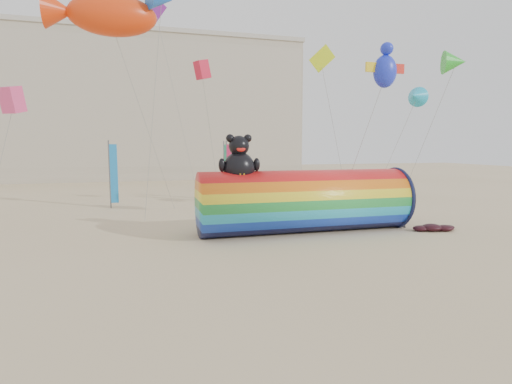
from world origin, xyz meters
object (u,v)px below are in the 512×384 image
object	(u,v)px
windsock_assembly	(304,199)
kite_handler	(403,212)
hotel_building	(94,108)
fabric_bundle	(434,228)

from	to	relation	value
windsock_assembly	kite_handler	bearing A→B (deg)	-6.20
hotel_building	kite_handler	world-z (taller)	hotel_building
hotel_building	windsock_assembly	world-z (taller)	hotel_building
windsock_assembly	fabric_bundle	size ratio (longest dim) A/B	4.52
windsock_assembly	kite_handler	size ratio (longest dim) A/B	6.47
hotel_building	windsock_assembly	bearing A→B (deg)	-70.45
hotel_building	kite_handler	distance (m)	50.11
windsock_assembly	fabric_bundle	world-z (taller)	windsock_assembly
hotel_building	kite_handler	bearing A→B (deg)	-64.19
windsock_assembly	kite_handler	distance (m)	6.02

